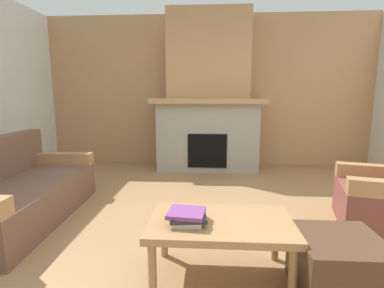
{
  "coord_description": "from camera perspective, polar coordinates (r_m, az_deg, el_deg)",
  "views": [
    {
      "loc": [
        0.04,
        -2.38,
        1.29
      ],
      "look_at": [
        -0.15,
        0.63,
        0.77
      ],
      "focal_mm": 26.75,
      "sensor_mm": 36.0,
      "label": 1
    }
  ],
  "objects": [
    {
      "name": "ground",
      "position": [
        2.71,
        2.43,
        -18.66
      ],
      "size": [
        9.0,
        9.0,
        0.0
      ],
      "primitive_type": "plane",
      "color": "#9E754C"
    },
    {
      "name": "wall_back_wood_panel",
      "position": [
        5.38,
        3.25,
        10.4
      ],
      "size": [
        6.0,
        0.12,
        2.7
      ],
      "primitive_type": "cube",
      "color": "tan",
      "rests_on": "ground"
    },
    {
      "name": "fireplace",
      "position": [
        5.01,
        3.2,
        8.32
      ],
      "size": [
        1.9,
        0.82,
        2.7
      ],
      "color": "gray",
      "rests_on": "ground"
    },
    {
      "name": "couch",
      "position": [
        3.48,
        -31.56,
        -8.52
      ],
      "size": [
        0.91,
        1.83,
        0.85
      ],
      "color": "brown",
      "rests_on": "ground"
    },
    {
      "name": "coffee_table",
      "position": [
        2.09,
        5.73,
        -16.19
      ],
      "size": [
        1.0,
        0.6,
        0.43
      ],
      "color": "#A87A4C",
      "rests_on": "ground"
    },
    {
      "name": "ottoman",
      "position": [
        2.21,
        27.1,
        -20.98
      ],
      "size": [
        0.52,
        0.52,
        0.4
      ],
      "primitive_type": "cube",
      "color": "#4C3323",
      "rests_on": "ground"
    },
    {
      "name": "book_stack_near_edge",
      "position": [
        2.0,
        -0.96,
        -14.22
      ],
      "size": [
        0.28,
        0.24,
        0.09
      ],
      "color": "beige",
      "rests_on": "coffee_table"
    }
  ]
}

